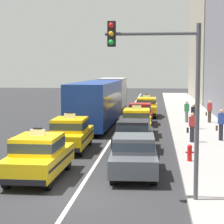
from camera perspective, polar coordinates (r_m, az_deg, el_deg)
ground_plane at (r=14.75m, az=-4.76°, el=-10.75°), size 160.00×160.00×0.00m
lane_stripe_left_right at (r=34.27m, az=1.36°, el=-1.33°), size 0.14×80.00×0.01m
sidewalk_curb at (r=29.35m, az=11.57°, el=-2.48°), size 4.00×90.00×0.15m
taxi_left_nearest at (r=16.94m, az=-9.46°, el=-5.60°), size 1.87×4.58×1.96m
taxi_left_second at (r=22.56m, az=-5.42°, el=-2.75°), size 1.87×4.58×1.96m
bus_left_third at (r=31.36m, az=-2.02°, el=1.35°), size 2.72×11.24×3.22m
box_truck_left_fourth at (r=42.47m, az=0.16°, el=2.42°), size 2.32×6.97×3.27m
sedan_right_nearest at (r=17.20m, az=2.84°, el=-5.46°), size 1.93×4.37×1.58m
sedan_right_second at (r=22.18m, az=2.82°, el=-2.95°), size 1.87×4.34×1.58m
taxi_right_third at (r=27.44m, az=3.21°, el=-1.24°), size 1.88×4.58×1.96m
sedan_right_fourth at (r=33.00m, az=3.68°, el=-0.14°), size 1.77×4.31×1.58m
taxi_right_fifth at (r=38.28m, az=4.50°, el=0.70°), size 1.85×4.57×1.96m
pedestrian_near_crosswalk at (r=25.37m, az=13.92°, el=-1.62°), size 0.47×0.24×1.75m
pedestrian_mid_block at (r=24.44m, az=10.31°, el=-1.97°), size 0.47×0.24×1.62m
pedestrian_by_storefront at (r=33.38m, az=9.65°, el=0.06°), size 0.36×0.24×1.61m
pedestrian_trailing at (r=29.88m, az=10.53°, el=-0.52°), size 0.36×0.24×1.68m
pedestrian_far_corner at (r=33.67m, az=12.50°, el=0.08°), size 0.47×0.24×1.66m
fire_hydrant at (r=19.49m, az=10.02°, el=-5.13°), size 0.36×0.22×0.73m
traffic_light_pole at (r=13.40m, az=6.94°, el=4.17°), size 2.87×0.33×5.58m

